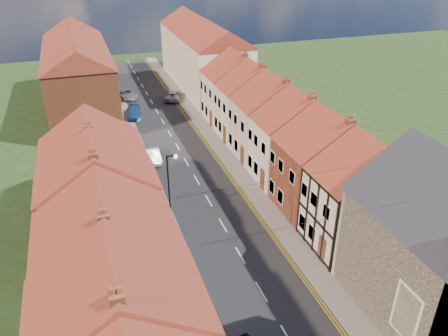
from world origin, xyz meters
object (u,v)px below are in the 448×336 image
(lamppost, at_px, (170,184))
(car_far, at_px, (134,112))
(car_mid, at_px, (153,155))
(car_distant, at_px, (126,94))
(car_distant_b, at_px, (173,95))

(lamppost, height_order, car_far, lamppost)
(car_mid, xyz_separation_m, car_far, (0.00, 13.38, 0.03))
(car_mid, xyz_separation_m, car_distant, (0.00, 21.11, 0.01))
(lamppost, distance_m, car_far, 25.05)
(lamppost, relative_size, car_distant_b, 1.28)
(lamppost, distance_m, car_distant, 32.75)
(lamppost, distance_m, car_distant_b, 30.94)
(lamppost, relative_size, car_distant, 1.29)
(car_distant, bearing_deg, lamppost, -106.94)
(lamppost, xyz_separation_m, car_far, (0.61, 24.88, -2.87))
(car_mid, height_order, car_distant_b, car_distant_b)
(car_mid, relative_size, car_far, 0.84)
(lamppost, height_order, car_distant_b, lamppost)
(car_mid, bearing_deg, car_distant_b, 73.93)
(lamppost, xyz_separation_m, car_distant, (0.61, 32.61, -2.89))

